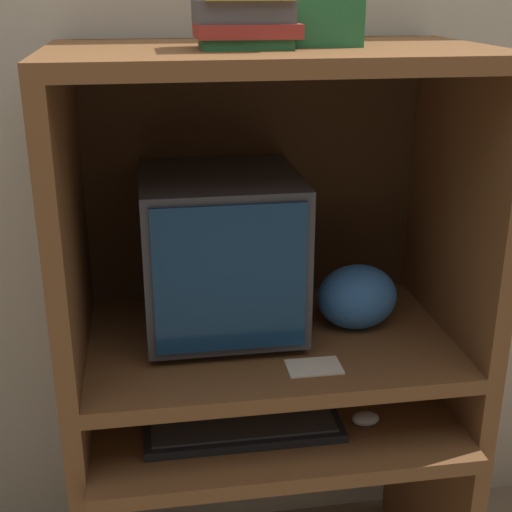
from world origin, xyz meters
name	(u,v)px	position (x,y,z in m)	size (l,w,h in m)	color
wall_back	(248,103)	(0.00, 0.61, 1.30)	(6.00, 0.06, 2.60)	#B2A893
desk_base	(271,483)	(0.00, 0.24, 0.40)	(0.94, 0.60, 0.62)	brown
desk_monitor_shelf	(269,350)	(0.00, 0.28, 0.76)	(0.94, 0.55, 0.17)	brown
hutch_upper	(268,154)	(0.00, 0.31, 1.23)	(0.94, 0.55, 0.67)	brown
crt_monitor	(221,252)	(-0.11, 0.34, 1.00)	(0.36, 0.37, 0.39)	#333338
keyboard	(244,429)	(-0.08, 0.14, 0.63)	(0.46, 0.15, 0.03)	black
mouse	(366,419)	(0.20, 0.13, 0.64)	(0.07, 0.04, 0.03)	#B7B7B7
snack_bag	(357,297)	(0.22, 0.29, 0.88)	(0.20, 0.15, 0.16)	#336BB7
book_stack	(245,16)	(-0.06, 0.22, 1.53)	(0.20, 0.16, 0.12)	#236638
paper_card	(314,367)	(0.07, 0.11, 0.80)	(0.12, 0.08, 0.00)	beige
storage_box	(316,16)	(0.09, 0.28, 1.53)	(0.17, 0.14, 0.12)	#236638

